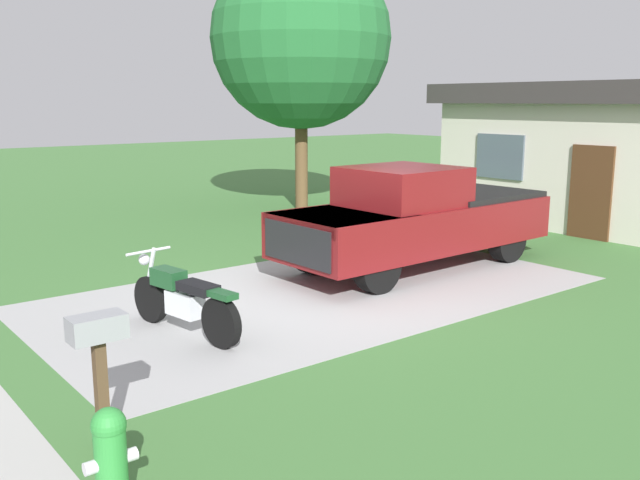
{
  "coord_description": "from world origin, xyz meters",
  "views": [
    {
      "loc": [
        8.51,
        -6.77,
        3.06
      ],
      "look_at": [
        0.1,
        -0.1,
        0.9
      ],
      "focal_mm": 38.82,
      "sensor_mm": 36.0,
      "label": 1
    }
  ],
  "objects_px": {
    "pickup_truck": "(418,217)",
    "fire_hydrant": "(111,464)",
    "motorcycle": "(183,300)",
    "mailbox": "(98,346)",
    "shade_tree": "(301,39)"
  },
  "relations": [
    {
      "from": "pickup_truck",
      "to": "mailbox",
      "type": "bearing_deg",
      "value": -66.59
    },
    {
      "from": "shade_tree",
      "to": "fire_hydrant",
      "type": "bearing_deg",
      "value": -42.25
    },
    {
      "from": "motorcycle",
      "to": "shade_tree",
      "type": "xyz_separation_m",
      "value": [
        -7.79,
        7.83,
        4.28
      ]
    },
    {
      "from": "fire_hydrant",
      "to": "mailbox",
      "type": "distance_m",
      "value": 1.2
    },
    {
      "from": "pickup_truck",
      "to": "fire_hydrant",
      "type": "relative_size",
      "value": 6.51
    },
    {
      "from": "pickup_truck",
      "to": "fire_hydrant",
      "type": "height_order",
      "value": "pickup_truck"
    },
    {
      "from": "fire_hydrant",
      "to": "shade_tree",
      "type": "xyz_separation_m",
      "value": [
        -11.22,
        10.19,
        4.33
      ]
    },
    {
      "from": "motorcycle",
      "to": "fire_hydrant",
      "type": "height_order",
      "value": "motorcycle"
    },
    {
      "from": "pickup_truck",
      "to": "mailbox",
      "type": "xyz_separation_m",
      "value": [
        3.15,
        -7.28,
        0.03
      ]
    },
    {
      "from": "motorcycle",
      "to": "shade_tree",
      "type": "relative_size",
      "value": 0.3
    },
    {
      "from": "motorcycle",
      "to": "mailbox",
      "type": "relative_size",
      "value": 1.75
    },
    {
      "from": "shade_tree",
      "to": "mailbox",
      "type": "bearing_deg",
      "value": -44.02
    },
    {
      "from": "motorcycle",
      "to": "mailbox",
      "type": "distance_m",
      "value": 3.21
    },
    {
      "from": "motorcycle",
      "to": "shade_tree",
      "type": "height_order",
      "value": "shade_tree"
    },
    {
      "from": "pickup_truck",
      "to": "mailbox",
      "type": "height_order",
      "value": "pickup_truck"
    }
  ]
}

